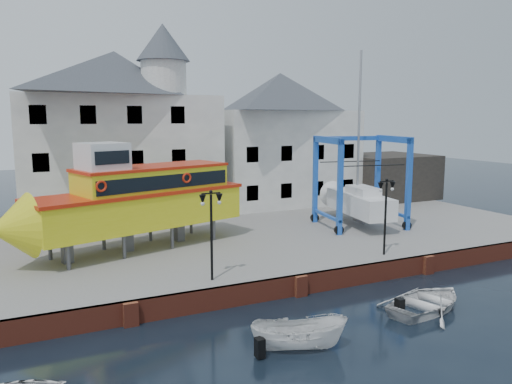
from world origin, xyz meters
name	(u,v)px	position (x,y,z in m)	size (l,w,h in m)	color
ground	(300,296)	(0.00, 0.00, 0.00)	(140.00, 140.00, 0.00)	black
hardstanding	(217,236)	(0.00, 11.00, 0.50)	(44.00, 22.00, 1.00)	slate
quay_wall	(299,285)	(0.00, 0.10, 0.50)	(44.00, 0.47, 1.00)	maroon
building_white_main	(119,132)	(-4.87, 18.39, 7.34)	(14.00, 8.30, 14.00)	beige
building_white_right	(280,138)	(9.00, 19.00, 6.60)	(12.00, 8.00, 11.20)	beige
shed_dark	(384,176)	(19.00, 17.00, 3.00)	(8.00, 7.00, 4.00)	black
lamp_post_left	(211,212)	(-4.00, 1.20, 4.17)	(1.12, 0.32, 4.20)	black
lamp_post_right	(386,197)	(6.00, 1.20, 4.17)	(1.12, 0.32, 4.20)	black
tour_boat	(127,200)	(-6.46, 7.97, 3.88)	(14.38, 7.31, 6.11)	#59595E
travel_lift	(355,196)	(9.36, 8.44, 2.99)	(6.17, 8.07, 11.86)	#174AA0
motorboat_a	(299,349)	(-2.85, -4.80, 0.00)	(1.34, 3.57, 1.38)	silver
motorboat_b	(427,309)	(4.26, -3.88, 0.00)	(3.29, 4.60, 0.95)	silver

